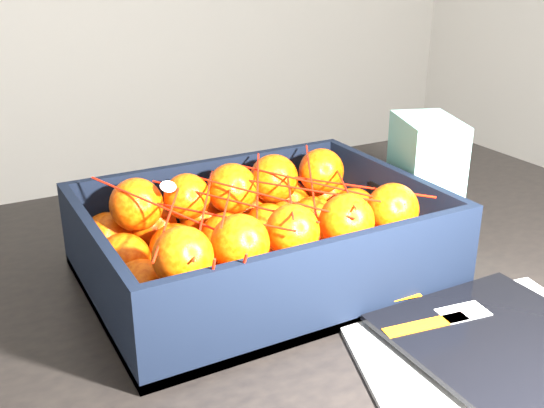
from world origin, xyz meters
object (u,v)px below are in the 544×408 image
retail_carton (424,177)px  magazine_stack (514,367)px  table (303,320)px  produce_crate (261,252)px

retail_carton → magazine_stack: bearing=-95.2°
table → retail_carton: 0.27m
table → retail_carton: retail_carton is taller
magazine_stack → retail_carton: size_ratio=2.16×
magazine_stack → retail_carton: (0.15, 0.31, 0.08)m
magazine_stack → produce_crate: bearing=112.3°
magazine_stack → produce_crate: (-0.12, 0.30, 0.02)m
produce_crate → retail_carton: bearing=1.7°
table → produce_crate: 0.15m
magazine_stack → produce_crate: 0.33m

